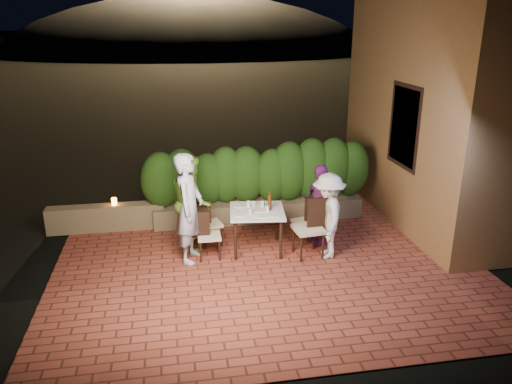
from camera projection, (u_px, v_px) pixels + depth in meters
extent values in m
plane|color=black|center=(272.00, 275.00, 8.04)|extent=(400.00, 400.00, 0.00)
cube|color=brown|center=(266.00, 263.00, 8.52)|extent=(7.00, 6.00, 0.15)
cube|color=olive|center=(434.00, 94.00, 9.67)|extent=(1.60, 5.00, 5.00)
cube|color=black|center=(406.00, 126.00, 9.24)|extent=(0.08, 1.00, 1.40)
cube|color=black|center=(405.00, 126.00, 9.24)|extent=(0.06, 1.15, 1.55)
cube|color=#716247|center=(259.00, 210.00, 10.14)|extent=(4.20, 0.55, 0.40)
cube|color=#716247|center=(106.00, 218.00, 9.63)|extent=(2.20, 0.30, 0.50)
ellipsoid|color=black|center=(194.00, 83.00, 65.51)|extent=(52.00, 40.00, 22.00)
cylinder|color=white|center=(241.00, 215.00, 8.41)|extent=(0.22, 0.22, 0.01)
cylinder|color=white|center=(240.00, 206.00, 8.81)|extent=(0.21, 0.21, 0.01)
cylinder|color=white|center=(273.00, 215.00, 8.39)|extent=(0.20, 0.20, 0.01)
cylinder|color=white|center=(270.00, 205.00, 8.86)|extent=(0.21, 0.21, 0.01)
cylinder|color=white|center=(259.00, 210.00, 8.60)|extent=(0.24, 0.24, 0.01)
cylinder|color=white|center=(262.00, 216.00, 8.36)|extent=(0.22, 0.22, 0.01)
cylinder|color=silver|center=(250.00, 211.00, 8.43)|extent=(0.06, 0.06, 0.10)
cylinder|color=silver|center=(249.00, 204.00, 8.74)|extent=(0.07, 0.07, 0.12)
cylinder|color=silver|center=(267.00, 209.00, 8.54)|extent=(0.06, 0.06, 0.11)
cylinder|color=silver|center=(262.00, 204.00, 8.76)|extent=(0.06, 0.06, 0.11)
imported|color=white|center=(252.00, 204.00, 8.88)|extent=(0.17, 0.17, 0.04)
imported|color=#A9B9DA|center=(189.00, 208.00, 8.20)|extent=(0.63, 0.78, 1.87)
imported|color=#84BF3B|center=(191.00, 201.00, 8.77)|extent=(0.77, 0.92, 1.69)
imported|color=silver|center=(328.00, 216.00, 8.40)|extent=(0.72, 1.04, 1.48)
imported|color=#79287A|center=(320.00, 204.00, 8.92)|extent=(0.55, 0.93, 1.49)
cylinder|color=orange|center=(114.00, 202.00, 9.56)|extent=(0.10, 0.10, 0.14)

